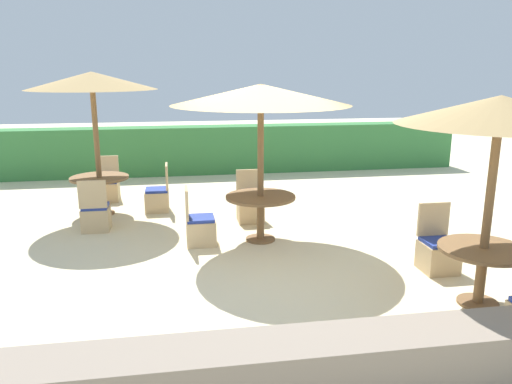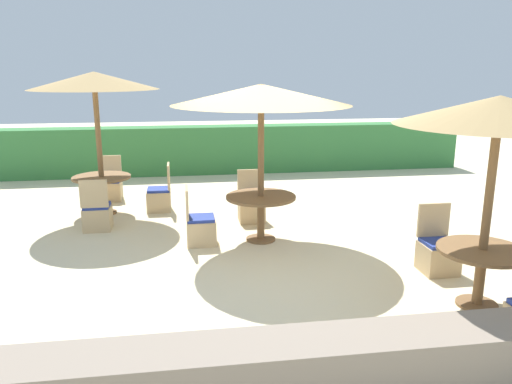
{
  "view_description": "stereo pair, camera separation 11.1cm",
  "coord_description": "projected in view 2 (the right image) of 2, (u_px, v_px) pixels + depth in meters",
  "views": [
    {
      "loc": [
        -1.2,
        -6.71,
        2.75
      ],
      "look_at": [
        0.0,
        0.6,
        0.9
      ],
      "focal_mm": 35.0,
      "sensor_mm": 36.0,
      "label": 1
    },
    {
      "loc": [
        -1.09,
        -6.73,
        2.75
      ],
      "look_at": [
        0.0,
        0.6,
        0.9
      ],
      "focal_mm": 35.0,
      "sensor_mm": 36.0,
      "label": 2
    }
  ],
  "objects": [
    {
      "name": "parasol_front_right",
      "position": [
        499.0,
        112.0,
        5.39
      ],
      "size": [
        2.25,
        2.25,
        2.46
      ],
      "color": "brown",
      "rests_on": "ground_plane"
    },
    {
      "name": "stone_border",
      "position": [
        320.0,
        367.0,
        4.25
      ],
      "size": [
        10.0,
        0.56,
        0.54
      ],
      "primitive_type": "cube",
      "color": "gray",
      "rests_on": "ground_plane"
    },
    {
      "name": "round_table_back_left",
      "position": [
        102.0,
        184.0,
        9.55
      ],
      "size": [
        1.1,
        1.1,
        0.74
      ],
      "color": "brown",
      "rests_on": "ground_plane"
    },
    {
      "name": "round_table_front_right",
      "position": [
        482.0,
        262.0,
        5.81
      ],
      "size": [
        1.03,
        1.03,
        0.71
      ],
      "color": "brown",
      "rests_on": "ground_plane"
    },
    {
      "name": "round_table_center",
      "position": [
        261.0,
        205.0,
        8.05
      ],
      "size": [
        1.13,
        1.13,
        0.75
      ],
      "color": "brown",
      "rests_on": "ground_plane"
    },
    {
      "name": "ground_plane",
      "position": [
        262.0,
        262.0,
        7.28
      ],
      "size": [
        40.0,
        40.0,
        0.0
      ],
      "primitive_type": "plane",
      "color": "beige"
    },
    {
      "name": "patio_chair_back_left_south",
      "position": [
        97.0,
        215.0,
        8.67
      ],
      "size": [
        0.46,
        0.46,
        0.93
      ],
      "color": "tan",
      "rests_on": "ground_plane"
    },
    {
      "name": "patio_chair_back_left_east",
      "position": [
        160.0,
        197.0,
        9.84
      ],
      "size": [
        0.46,
        0.46,
        0.93
      ],
      "rotation": [
        0.0,
        0.0,
        1.57
      ],
      "color": "tan",
      "rests_on": "ground_plane"
    },
    {
      "name": "patio_chair_back_left_north",
      "position": [
        111.0,
        188.0,
        10.63
      ],
      "size": [
        0.46,
        0.46,
        0.93
      ],
      "rotation": [
        0.0,
        0.0,
        3.14
      ],
      "color": "tan",
      "rests_on": "ground_plane"
    },
    {
      "name": "hedge_row",
      "position": [
        224.0,
        149.0,
        13.38
      ],
      "size": [
        13.0,
        0.7,
        1.25
      ],
      "primitive_type": "cube",
      "color": "#387A3D",
      "rests_on": "ground_plane"
    },
    {
      "name": "parasol_center",
      "position": [
        261.0,
        95.0,
        7.63
      ],
      "size": [
        2.79,
        2.79,
        2.51
      ],
      "color": "brown",
      "rests_on": "ground_plane"
    },
    {
      "name": "patio_chair_center_west",
      "position": [
        200.0,
        228.0,
        7.97
      ],
      "size": [
        0.46,
        0.46,
        0.93
      ],
      "rotation": [
        0.0,
        0.0,
        -1.57
      ],
      "color": "tan",
      "rests_on": "ground_plane"
    },
    {
      "name": "patio_chair_center_north",
      "position": [
        251.0,
        207.0,
        9.16
      ],
      "size": [
        0.46,
        0.46,
        0.93
      ],
      "rotation": [
        0.0,
        0.0,
        3.14
      ],
      "color": "tan",
      "rests_on": "ground_plane"
    },
    {
      "name": "patio_chair_front_right_north",
      "position": [
        438.0,
        254.0,
        6.87
      ],
      "size": [
        0.46,
        0.46,
        0.93
      ],
      "rotation": [
        0.0,
        0.0,
        3.14
      ],
      "color": "tan",
      "rests_on": "ground_plane"
    },
    {
      "name": "parasol_back_left",
      "position": [
        94.0,
        81.0,
        9.09
      ],
      "size": [
        2.35,
        2.35,
        2.68
      ],
      "color": "brown",
      "rests_on": "ground_plane"
    }
  ]
}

